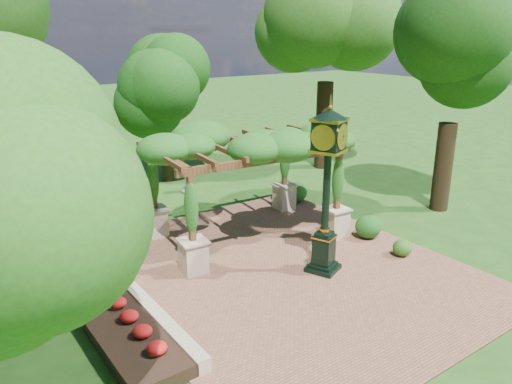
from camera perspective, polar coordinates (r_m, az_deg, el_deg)
ground at (r=15.39m, az=5.51°, el=-10.18°), size 120.00×120.00×0.00m
brick_plaza at (r=16.05m, az=3.15°, el=-8.78°), size 10.00×12.00×0.04m
border_wall at (r=13.50m, az=-11.34°, el=-13.85°), size 0.35×5.00×0.40m
flower_bed at (r=13.25m, az=-14.99°, el=-14.93°), size 1.50×5.00×0.36m
pedestal_clock at (r=14.96m, az=8.15°, el=1.73°), size 1.34×1.34×5.19m
pergola at (r=17.43m, az=-1.25°, el=5.20°), size 6.89×4.66×4.13m
sundial at (r=23.48m, az=-7.81°, el=0.99°), size 0.60×0.60×1.01m
shrub_front at (r=17.46m, az=16.38°, el=-6.13°), size 0.67×0.67×0.58m
shrub_mid at (r=18.57m, az=12.69°, el=-3.89°), size 1.12×1.12×0.84m
shrub_back at (r=21.98m, az=4.60°, el=0.01°), size 1.09×1.09×0.88m
tree_north at (r=24.72m, az=-10.56°, el=11.68°), size 3.47×3.47×6.79m
tree_east_far at (r=27.07m, az=8.30°, el=19.93°), size 5.18×5.18×12.02m
tree_east_near at (r=21.43m, az=22.01°, el=14.75°), size 4.14×4.14×9.50m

